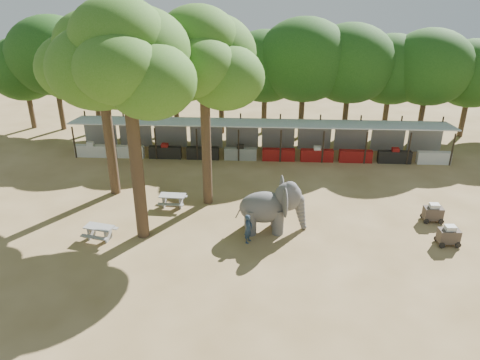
# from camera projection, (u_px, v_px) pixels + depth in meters

# --- Properties ---
(ground) EXTENTS (100.00, 100.00, 0.00)m
(ground) POSITION_uv_depth(u_px,v_px,m) (255.00, 260.00, 22.88)
(ground) COLOR brown
(ground) RESTS_ON ground
(vendor_stalls) EXTENTS (28.00, 2.99, 2.80)m
(vendor_stalls) POSITION_uv_depth(u_px,v_px,m) (260.00, 140.00, 34.92)
(vendor_stalls) COLOR #B0B4B8
(vendor_stalls) RESTS_ON ground
(yard_tree_left) EXTENTS (7.10, 6.90, 11.02)m
(yard_tree_left) POSITION_uv_depth(u_px,v_px,m) (98.00, 61.00, 26.39)
(yard_tree_left) COLOR #332316
(yard_tree_left) RESTS_ON ground
(yard_tree_center) EXTENTS (7.10, 6.90, 12.04)m
(yard_tree_center) POSITION_uv_depth(u_px,v_px,m) (124.00, 60.00, 21.29)
(yard_tree_center) COLOR #332316
(yard_tree_center) RESTS_ON ground
(yard_tree_back) EXTENTS (7.10, 6.90, 11.36)m
(yard_tree_back) POSITION_uv_depth(u_px,v_px,m) (201.00, 59.00, 25.04)
(yard_tree_back) COLOR #332316
(yard_tree_back) RESTS_ON ground
(backdrop_trees) EXTENTS (46.46, 5.95, 8.33)m
(backdrop_trees) POSITION_uv_depth(u_px,v_px,m) (262.00, 68.00, 37.76)
(backdrop_trees) COLOR #332316
(backdrop_trees) RESTS_ON ground
(elephant) EXTENTS (3.77, 2.87, 2.86)m
(elephant) POSITION_uv_depth(u_px,v_px,m) (272.00, 206.00, 24.94)
(elephant) COLOR #494746
(elephant) RESTS_ON ground
(handler) EXTENTS (0.57, 0.67, 1.59)m
(handler) POSITION_uv_depth(u_px,v_px,m) (248.00, 229.00, 24.08)
(handler) COLOR #26384C
(handler) RESTS_ON ground
(picnic_table_near) EXTENTS (1.75, 1.64, 0.75)m
(picnic_table_near) POSITION_uv_depth(u_px,v_px,m) (99.00, 231.00, 24.48)
(picnic_table_near) COLOR gray
(picnic_table_near) RESTS_ON ground
(picnic_table_far) EXTENTS (1.58, 1.43, 0.76)m
(picnic_table_far) POSITION_uv_depth(u_px,v_px,m) (173.00, 199.00, 27.75)
(picnic_table_far) COLOR gray
(picnic_table_far) RESTS_ON ground
(cart_front) EXTENTS (1.19, 0.82, 1.11)m
(cart_front) POSITION_uv_depth(u_px,v_px,m) (449.00, 235.00, 23.96)
(cart_front) COLOR #392E28
(cart_front) RESTS_ON ground
(cart_back) EXTENTS (1.13, 0.74, 1.09)m
(cart_back) POSITION_uv_depth(u_px,v_px,m) (433.00, 213.00, 26.14)
(cart_back) COLOR #392E28
(cart_back) RESTS_ON ground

